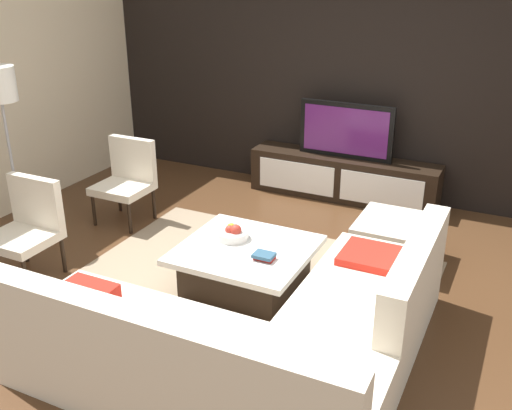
% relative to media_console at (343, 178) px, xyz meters
% --- Properties ---
extents(ground_plane, '(14.00, 14.00, 0.00)m').
position_rel_media_console_xyz_m(ground_plane, '(0.00, -2.40, -0.25)').
color(ground_plane, '#4C301C').
extents(feature_wall_back, '(6.40, 0.12, 2.80)m').
position_rel_media_console_xyz_m(feature_wall_back, '(0.00, 0.30, 1.15)').
color(feature_wall_back, black).
rests_on(feature_wall_back, ground).
extents(area_rug, '(2.96, 2.58, 0.01)m').
position_rel_media_console_xyz_m(area_rug, '(-0.10, -2.40, -0.24)').
color(area_rug, gray).
rests_on(area_rug, ground).
extents(media_console, '(2.17, 0.43, 0.50)m').
position_rel_media_console_xyz_m(media_console, '(0.00, 0.00, 0.00)').
color(media_console, black).
rests_on(media_console, ground).
extents(television, '(1.08, 0.06, 0.62)m').
position_rel_media_console_xyz_m(television, '(0.00, 0.00, 0.56)').
color(television, black).
rests_on(television, media_console).
extents(sectional_couch, '(2.44, 2.35, 0.83)m').
position_rel_media_console_xyz_m(sectional_couch, '(0.52, -3.28, 0.04)').
color(sectional_couch, beige).
rests_on(sectional_couch, ground).
extents(coffee_table, '(1.07, 1.02, 0.38)m').
position_rel_media_console_xyz_m(coffee_table, '(-0.10, -2.30, -0.05)').
color(coffee_table, black).
rests_on(coffee_table, ground).
extents(accent_chair_near, '(0.54, 0.52, 0.87)m').
position_rel_media_console_xyz_m(accent_chair_near, '(-1.91, -2.89, 0.24)').
color(accent_chair_near, black).
rests_on(accent_chair_near, ground).
extents(floor_lamp, '(0.31, 0.31, 1.70)m').
position_rel_media_console_xyz_m(floor_lamp, '(-2.58, -2.38, 1.18)').
color(floor_lamp, '#A5A5AA').
rests_on(floor_lamp, ground).
extents(ottoman, '(0.70, 0.70, 0.40)m').
position_rel_media_console_xyz_m(ottoman, '(0.92, -1.27, -0.05)').
color(ottoman, beige).
rests_on(ottoman, ground).
extents(fruit_bowl, '(0.28, 0.28, 0.14)m').
position_rel_media_console_xyz_m(fruit_bowl, '(-0.28, -2.20, 0.18)').
color(fruit_bowl, silver).
rests_on(fruit_bowl, coffee_table).
extents(accent_chair_far, '(0.54, 0.50, 0.87)m').
position_rel_media_console_xyz_m(accent_chair_far, '(-1.87, -1.56, 0.24)').
color(accent_chair_far, black).
rests_on(accent_chair_far, ground).
extents(book_stack, '(0.17, 0.13, 0.05)m').
position_rel_media_console_xyz_m(book_stack, '(0.13, -2.42, 0.16)').
color(book_stack, maroon).
rests_on(book_stack, coffee_table).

